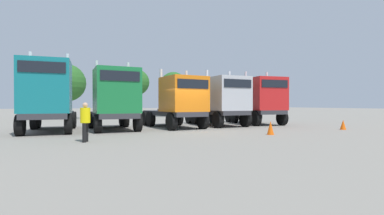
{
  "coord_description": "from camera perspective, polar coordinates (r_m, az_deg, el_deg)",
  "views": [
    {
      "loc": [
        -6.97,
        -14.95,
        1.58
      ],
      "look_at": [
        1.45,
        3.08,
        1.35
      ],
      "focal_mm": 26.07,
      "sensor_mm": 36.0,
      "label": 1
    }
  ],
  "objects": [
    {
      "name": "semi_truck_silver",
      "position": [
        20.16,
        6.41,
        1.4
      ],
      "size": [
        2.65,
        6.1,
        4.07
      ],
      "rotation": [
        0.0,
        0.0,
        -1.59
      ],
      "color": "#333338",
      "rests_on": "ground"
    },
    {
      "name": "oak_far_left",
      "position": [
        32.66,
        -24.33,
        4.61
      ],
      "size": [
        4.02,
        4.02,
        5.88
      ],
      "color": "#4C3823",
      "rests_on": "ground"
    },
    {
      "name": "traffic_cone_mid",
      "position": [
        15.01,
        15.77,
        -4.02
      ],
      "size": [
        0.36,
        0.36,
        0.72
      ],
      "primitive_type": "cone",
      "color": "#F2590C",
      "rests_on": "ground"
    },
    {
      "name": "oak_far_centre",
      "position": [
        33.55,
        -11.35,
        5.04
      ],
      "size": [
        3.06,
        3.06,
        5.71
      ],
      "color": "#4C3823",
      "rests_on": "ground"
    },
    {
      "name": "semi_truck_orange",
      "position": [
        18.29,
        -2.62,
        1.27
      ],
      "size": [
        2.93,
        6.07,
        3.92
      ],
      "rotation": [
        0.0,
        0.0,
        -1.5
      ],
      "color": "#333338",
      "rests_on": "ground"
    },
    {
      "name": "semi_truck_red",
      "position": [
        22.24,
        13.95,
        1.43
      ],
      "size": [
        3.36,
        6.27,
        4.17
      ],
      "rotation": [
        0.0,
        0.0,
        -1.72
      ],
      "color": "#333338",
      "rests_on": "ground"
    },
    {
      "name": "oak_far_right",
      "position": [
        35.63,
        -3.8,
        4.44
      ],
      "size": [
        3.48,
        3.48,
        5.69
      ],
      "color": "#4C3823",
      "rests_on": "ground"
    },
    {
      "name": "visitor_in_hivis",
      "position": [
        12.44,
        -21.0,
        -2.25
      ],
      "size": [
        0.51,
        0.51,
        1.65
      ],
      "rotation": [
        0.0,
        0.0,
        2.79
      ],
      "color": "black",
      "rests_on": "ground"
    },
    {
      "name": "semi_truck_green",
      "position": [
        17.19,
        -15.5,
        1.71
      ],
      "size": [
        2.56,
        5.8,
        4.23
      ],
      "rotation": [
        0.0,
        0.0,
        -1.57
      ],
      "color": "#333338",
      "rests_on": "ground"
    },
    {
      "name": "ground",
      "position": [
        16.57,
        -0.05,
        -4.8
      ],
      "size": [
        200.0,
        200.0,
        0.0
      ],
      "primitive_type": "plane",
      "color": "gray"
    },
    {
      "name": "traffic_cone_near",
      "position": [
        19.67,
        28.52,
        -3.11
      ],
      "size": [
        0.36,
        0.36,
        0.61
      ],
      "primitive_type": "cone",
      "color": "#F2590C",
      "rests_on": "ground"
    },
    {
      "name": "semi_truck_teal",
      "position": [
        17.14,
        -27.43,
        2.09
      ],
      "size": [
        3.04,
        6.29,
        4.51
      ],
      "rotation": [
        0.0,
        0.0,
        -1.66
      ],
      "color": "#333338",
      "rests_on": "ground"
    }
  ]
}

